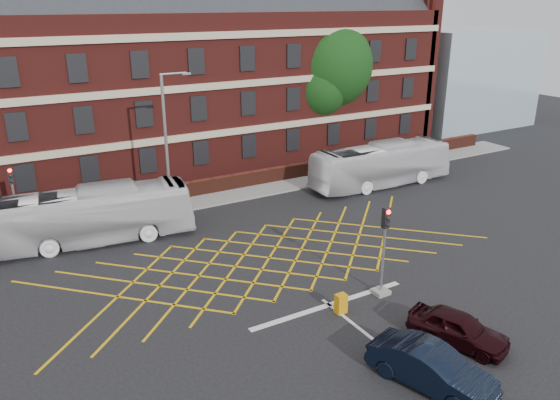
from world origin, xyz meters
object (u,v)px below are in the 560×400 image
bus_left (89,216)px  utility_cabinet (341,304)px  street_lamp (169,173)px  bus_right (381,165)px  deciduous_tree (327,71)px  traffic_light_far (17,210)px  car_navy (431,368)px  car_maroon (458,328)px  traffic_light_near (383,259)px

bus_left → utility_cabinet: size_ratio=12.83×
street_lamp → utility_cabinet: 14.41m
bus_right → deciduous_tree: deciduous_tree is taller
traffic_light_far → street_lamp: street_lamp is taller
deciduous_tree → car_navy: bearing=-117.9°
bus_left → traffic_light_far: 4.19m
bus_right → traffic_light_far: bearing=84.6°
car_maroon → traffic_light_far: size_ratio=0.92×
traffic_light_near → street_lamp: (-5.24, 13.53, 1.31)m
car_navy → deciduous_tree: deciduous_tree is taller
traffic_light_near → car_navy: bearing=-114.8°
bus_left → car_maroon: bearing=-140.8°
traffic_light_near → utility_cabinet: 2.92m
car_maroon → utility_cabinet: 4.92m
bus_left → utility_cabinet: bearing=-141.4°
car_navy → deciduous_tree: bearing=44.8°
car_maroon → traffic_light_near: (-0.08, 4.51, 1.09)m
bus_right → car_navy: bus_right is taller
utility_cabinet → car_maroon: bearing=-57.2°
bus_left → deciduous_tree: size_ratio=0.99×
traffic_light_near → bus_right: bearing=50.1°
bus_right → traffic_light_far: (-24.00, 2.83, 0.21)m
bus_left → bus_right: (20.60, -0.37, -0.03)m
deciduous_tree → bus_left: bearing=-157.4°
car_navy → deciduous_tree: 32.17m
car_maroon → traffic_light_far: (-13.78, 19.65, 1.09)m
car_navy → utility_cabinet: car_navy is taller
traffic_light_near → utility_cabinet: (-2.58, -0.38, -1.32)m
utility_cabinet → traffic_light_near: bearing=8.4°
bus_left → deciduous_tree: 24.84m
car_navy → traffic_light_far: 23.73m
car_navy → traffic_light_far: bearing=100.3°
car_navy → traffic_light_far: (-10.98, 21.01, 1.02)m
utility_cabinet → deciduous_tree: bearing=56.8°
bus_right → bus_left: bearing=90.3°
car_navy → street_lamp: size_ratio=0.51×
traffic_light_near → street_lamp: 14.57m
deciduous_tree → traffic_light_far: deciduous_tree is taller
car_maroon → traffic_light_near: size_ratio=0.92×
car_navy → traffic_light_near: 6.54m
bus_left → car_navy: 20.07m
car_maroon → deciduous_tree: size_ratio=0.34×
bus_right → utility_cabinet: size_ratio=12.59×
deciduous_tree → street_lamp: 19.68m
bus_right → street_lamp: size_ratio=1.25×
traffic_light_far → utility_cabinet: (11.12, -15.52, -1.32)m
car_navy → utility_cabinet: 5.50m
deciduous_tree → bus_right: bearing=-100.3°
deciduous_tree → utility_cabinet: deciduous_tree is taller
bus_left → street_lamp: 5.34m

